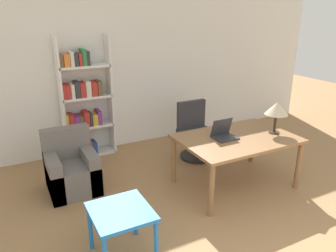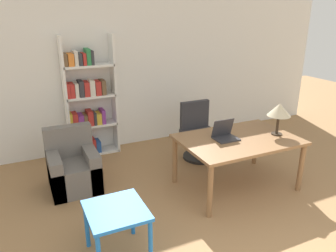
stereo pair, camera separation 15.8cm
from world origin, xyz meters
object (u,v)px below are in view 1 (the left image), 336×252
at_px(table_lamp, 277,109).
at_px(desk, 237,143).
at_px(office_chair, 196,133).
at_px(bookshelf, 83,105).
at_px(side_table_blue, 121,218).
at_px(laptop, 224,134).
at_px(armchair, 72,171).

bearing_deg(table_lamp, desk, 169.59).
bearing_deg(desk, table_lamp, -10.41).
bearing_deg(office_chair, desk, -91.70).
distance_m(table_lamp, bookshelf, 2.98).
bearing_deg(table_lamp, side_table_blue, -167.65).
height_order(desk, bookshelf, bookshelf).
relative_size(laptop, office_chair, 0.33).
bearing_deg(table_lamp, bookshelf, 136.22).
height_order(laptop, bookshelf, bookshelf).
height_order(table_lamp, bookshelf, bookshelf).
height_order(desk, office_chair, office_chair).
relative_size(table_lamp, office_chair, 0.48).
distance_m(office_chair, armchair, 2.08).
xyz_separation_m(side_table_blue, armchair, (-0.16, 1.56, -0.18)).
bearing_deg(table_lamp, laptop, 166.93).
height_order(side_table_blue, armchair, armchair).
xyz_separation_m(desk, bookshelf, (-1.58, 1.95, 0.25)).
distance_m(office_chair, side_table_blue, 2.58).
xyz_separation_m(table_lamp, bookshelf, (-2.15, 2.06, -0.18)).
height_order(table_lamp, armchair, table_lamp).
relative_size(desk, side_table_blue, 2.62).
bearing_deg(laptop, office_chair, 78.63).
bearing_deg(office_chair, side_table_blue, -138.02).
relative_size(table_lamp, side_table_blue, 0.75).
xyz_separation_m(side_table_blue, bookshelf, (0.30, 2.59, 0.43)).
relative_size(side_table_blue, bookshelf, 0.30).
height_order(side_table_blue, bookshelf, bookshelf).
relative_size(desk, laptop, 5.01).
relative_size(laptop, bookshelf, 0.16).
bearing_deg(bookshelf, laptop, -53.23).
relative_size(table_lamp, bookshelf, 0.22).
xyz_separation_m(office_chair, armchair, (-2.07, -0.16, -0.13)).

